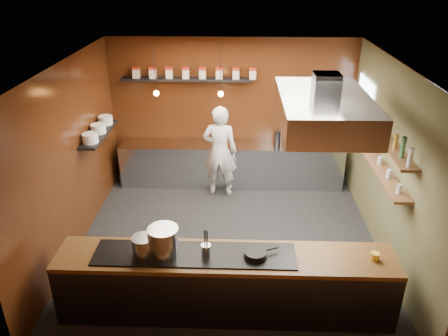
{
  "coord_description": "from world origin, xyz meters",
  "views": [
    {
      "loc": [
        0.14,
        -6.16,
        4.37
      ],
      "look_at": [
        -0.09,
        0.4,
        1.2
      ],
      "focal_mm": 35.0,
      "sensor_mm": 36.0,
      "label": 1
    }
  ],
  "objects_px": {
    "extractor_hood": "(324,109)",
    "chef": "(220,152)",
    "stockpot_large": "(164,241)",
    "espresso_machine": "(297,136)",
    "stockpot_small": "(144,246)"
  },
  "relations": [
    {
      "from": "extractor_hood",
      "to": "chef",
      "type": "distance_m",
      "value": 3.04
    },
    {
      "from": "stockpot_large",
      "to": "stockpot_small",
      "type": "xyz_separation_m",
      "value": [
        -0.25,
        -0.04,
        -0.05
      ]
    },
    {
      "from": "extractor_hood",
      "to": "espresso_machine",
      "type": "xyz_separation_m",
      "value": [
        0.04,
        2.6,
        -1.41
      ]
    },
    {
      "from": "stockpot_large",
      "to": "extractor_hood",
      "type": "bearing_deg",
      "value": 30.09
    },
    {
      "from": "stockpot_large",
      "to": "chef",
      "type": "bearing_deg",
      "value": 80.29
    },
    {
      "from": "stockpot_large",
      "to": "espresso_machine",
      "type": "relative_size",
      "value": 1.0
    },
    {
      "from": "espresso_machine",
      "to": "chef",
      "type": "height_order",
      "value": "chef"
    },
    {
      "from": "extractor_hood",
      "to": "stockpot_large",
      "type": "xyz_separation_m",
      "value": [
        -2.09,
        -1.21,
        -1.37
      ]
    },
    {
      "from": "chef",
      "to": "extractor_hood",
      "type": "bearing_deg",
      "value": 132.13
    },
    {
      "from": "chef",
      "to": "espresso_machine",
      "type": "bearing_deg",
      "value": -156.2
    },
    {
      "from": "extractor_hood",
      "to": "espresso_machine",
      "type": "bearing_deg",
      "value": 89.05
    },
    {
      "from": "extractor_hood",
      "to": "stockpot_small",
      "type": "bearing_deg",
      "value": -151.87
    },
    {
      "from": "chef",
      "to": "stockpot_large",
      "type": "bearing_deg",
      "value": 86.62
    },
    {
      "from": "extractor_hood",
      "to": "chef",
      "type": "xyz_separation_m",
      "value": [
        -1.52,
        2.11,
        -1.57
      ]
    },
    {
      "from": "extractor_hood",
      "to": "chef",
      "type": "relative_size",
      "value": 1.07
    }
  ]
}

